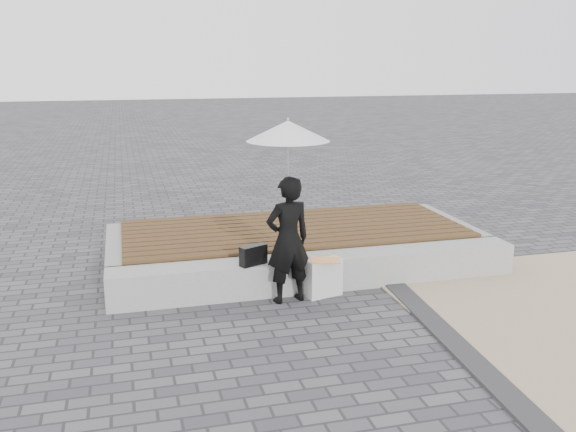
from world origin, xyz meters
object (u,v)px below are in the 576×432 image
(woman, at_px, (288,240))
(handbag, at_px, (253,255))
(parasol, at_px, (288,131))
(canvas_tote, at_px, (324,278))
(seating_ledge, at_px, (320,271))

(woman, height_order, handbag, woman)
(woman, bearing_deg, parasol, 180.00)
(parasol, bearing_deg, handbag, 150.73)
(parasol, xyz_separation_m, canvas_tote, (0.44, 0.05, -1.72))
(canvas_tote, bearing_deg, woman, 172.12)
(seating_ledge, height_order, handbag, handbag)
(seating_ledge, relative_size, woman, 3.45)
(seating_ledge, bearing_deg, woman, -145.75)
(woman, relative_size, handbag, 4.47)
(woman, distance_m, parasol, 1.22)
(seating_ledge, relative_size, canvas_tote, 11.27)
(seating_ledge, bearing_deg, handbag, -170.88)
(handbag, bearing_deg, woman, -53.84)
(canvas_tote, bearing_deg, seating_ledge, 65.34)
(parasol, distance_m, canvas_tote, 1.77)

